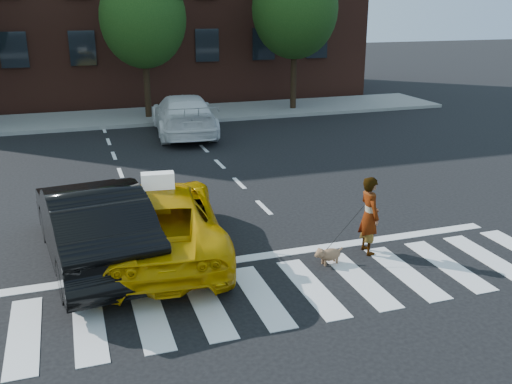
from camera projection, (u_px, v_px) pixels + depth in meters
ground at (261, 296)px, 10.30m from camera, size 120.00×120.00×0.00m
crosswalk at (261, 296)px, 10.30m from camera, size 13.00×2.40×0.01m
stop_line at (235, 260)px, 11.74m from camera, size 12.00×0.30×0.01m
sidewalk_far at (136, 117)px, 26.02m from camera, size 30.00×4.00×0.15m
tree_mid at (143, 7)px, 24.21m from camera, size 3.69×3.69×7.10m
taxi at (159, 219)px, 11.89m from camera, size 3.03×5.60×1.49m
black_sedan at (93, 222)px, 11.46m from camera, size 2.37×5.28×1.68m
white_suv at (184, 115)px, 22.65m from camera, size 2.68×5.69×1.60m
woman at (369, 215)px, 11.86m from camera, size 0.42×0.62×1.67m
dog at (328, 254)px, 11.50m from camera, size 0.64×0.27×0.36m
taxi_sign at (158, 181)px, 11.43m from camera, size 0.68×0.35×0.32m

